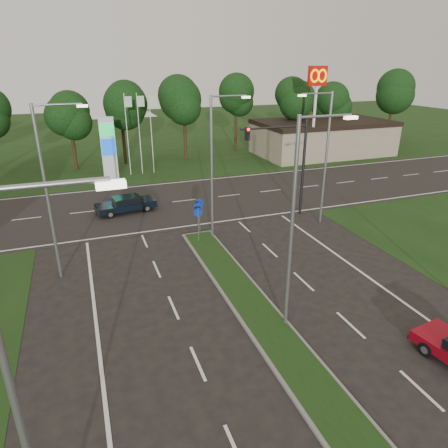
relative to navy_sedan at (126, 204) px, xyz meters
name	(u,v)px	position (x,y,z in m)	size (l,w,h in m)	color
ground	(356,444)	(3.85, -22.99, -0.65)	(160.00, 160.00, 0.00)	black
verge_far	(125,139)	(3.85, 32.01, -0.65)	(160.00, 50.00, 0.02)	black
cross_road	(172,202)	(3.85, 1.01, -0.65)	(160.00, 12.00, 0.02)	black
median_kerb	(291,358)	(3.85, -18.99, -0.59)	(2.00, 26.00, 0.12)	slate
commercial_building	(322,138)	(25.85, 13.01, 1.35)	(16.00, 9.00, 4.00)	gray
streetlight_median_near	(297,217)	(4.85, -16.99, 4.43)	(2.53, 0.22, 9.00)	gray
streetlight_median_far	(215,162)	(4.85, -6.99, 4.43)	(2.53, 0.22, 9.00)	gray
streetlight_left_near	(23,385)	(-4.45, -22.99, 4.43)	(2.53, 0.22, 9.00)	gray
streetlight_left_far	(50,185)	(-4.45, -8.99, 4.43)	(2.53, 0.22, 9.00)	gray
streetlight_right_far	(324,153)	(12.65, -6.99, 4.43)	(2.53, 0.22, 9.00)	gray
traffic_signal	(288,155)	(11.04, -4.99, 4.00)	(5.10, 0.42, 7.00)	black
median_signs	(198,213)	(3.85, -6.59, 1.06)	(1.16, 1.76, 2.38)	gray
gas_pylon	(111,147)	(0.06, 10.06, 2.55)	(5.80, 1.26, 8.00)	silver
mcdonalds_sign	(316,90)	(21.85, 8.99, 7.34)	(2.20, 0.47, 10.40)	silver
treeline_far	(137,100)	(3.95, 16.95, 6.18)	(6.00, 6.00, 9.90)	black
navy_sedan	(126,204)	(0.00, 0.00, 0.00)	(4.61, 2.42, 1.21)	black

